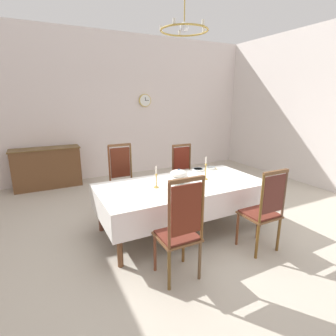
{
  "coord_description": "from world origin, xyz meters",
  "views": [
    {
      "loc": [
        -1.86,
        -3.19,
        1.97
      ],
      "look_at": [
        -0.18,
        0.1,
        0.97
      ],
      "focal_mm": 27.81,
      "sensor_mm": 36.0,
      "label": 1
    }
  ],
  "objects_px": {
    "spoon_primary": "(215,168)",
    "chandelier": "(184,29)",
    "spoon_secondary": "(203,169)",
    "mounted_clock": "(145,100)",
    "dining_table": "(182,188)",
    "candlestick_east": "(206,171)",
    "bowl_near_right": "(198,170)",
    "chair_north_a": "(123,179)",
    "soup_tureen": "(179,177)",
    "bowl_near_left": "(210,168)",
    "sideboard": "(47,168)",
    "chair_north_b": "(185,172)",
    "chair_south_b": "(264,210)",
    "candlestick_west": "(156,179)",
    "chair_south_a": "(180,229)"
  },
  "relations": [
    {
      "from": "chair_north_a",
      "to": "chair_north_b",
      "type": "bearing_deg",
      "value": 179.71
    },
    {
      "from": "dining_table",
      "to": "mounted_clock",
      "type": "xyz_separation_m",
      "value": [
        0.78,
        3.31,
        1.25
      ]
    },
    {
      "from": "bowl_near_right",
      "to": "spoon_primary",
      "type": "height_order",
      "value": "bowl_near_right"
    },
    {
      "from": "spoon_secondary",
      "to": "mounted_clock",
      "type": "bearing_deg",
      "value": 98.93
    },
    {
      "from": "dining_table",
      "to": "chair_south_a",
      "type": "xyz_separation_m",
      "value": [
        -0.6,
        -1.01,
        -0.05
      ]
    },
    {
      "from": "bowl_near_right",
      "to": "spoon_secondary",
      "type": "xyz_separation_m",
      "value": [
        0.13,
        0.03,
        -0.02
      ]
    },
    {
      "from": "candlestick_east",
      "to": "bowl_near_right",
      "type": "height_order",
      "value": "candlestick_east"
    },
    {
      "from": "chair_north_a",
      "to": "chair_north_b",
      "type": "distance_m",
      "value": 1.24
    },
    {
      "from": "chair_north_a",
      "to": "chandelier",
      "type": "bearing_deg",
      "value": 120.82
    },
    {
      "from": "chair_north_a",
      "to": "mounted_clock",
      "type": "relative_size",
      "value": 3.75
    },
    {
      "from": "spoon_secondary",
      "to": "chandelier",
      "type": "height_order",
      "value": "chandelier"
    },
    {
      "from": "chair_north_b",
      "to": "bowl_near_right",
      "type": "relative_size",
      "value": 5.62
    },
    {
      "from": "candlestick_west",
      "to": "sideboard",
      "type": "distance_m",
      "value": 3.35
    },
    {
      "from": "bowl_near_right",
      "to": "dining_table",
      "type": "bearing_deg",
      "value": -141.63
    },
    {
      "from": "chair_south_a",
      "to": "candlestick_east",
      "type": "xyz_separation_m",
      "value": [
        1.02,
        1.01,
        0.27
      ]
    },
    {
      "from": "dining_table",
      "to": "sideboard",
      "type": "bearing_deg",
      "value": 119.32
    },
    {
      "from": "chair_south_b",
      "to": "spoon_primary",
      "type": "distance_m",
      "value": 1.54
    },
    {
      "from": "candlestick_east",
      "to": "spoon_primary",
      "type": "height_order",
      "value": "candlestick_east"
    },
    {
      "from": "chandelier",
      "to": "chair_north_b",
      "type": "bearing_deg",
      "value": 57.51
    },
    {
      "from": "mounted_clock",
      "to": "chair_south_b",
      "type": "bearing_deg",
      "value": -91.85
    },
    {
      "from": "dining_table",
      "to": "candlestick_east",
      "type": "height_order",
      "value": "candlestick_east"
    },
    {
      "from": "chair_north_b",
      "to": "candlestick_west",
      "type": "xyz_separation_m",
      "value": [
        -1.06,
        -1.0,
        0.28
      ]
    },
    {
      "from": "dining_table",
      "to": "sideboard",
      "type": "xyz_separation_m",
      "value": [
        -1.72,
        3.07,
        -0.21
      ]
    },
    {
      "from": "spoon_primary",
      "to": "chandelier",
      "type": "bearing_deg",
      "value": -140.35
    },
    {
      "from": "sideboard",
      "to": "chandelier",
      "type": "relative_size",
      "value": 2.18
    },
    {
      "from": "soup_tureen",
      "to": "dining_table",
      "type": "bearing_deg",
      "value": 0.0
    },
    {
      "from": "bowl_near_left",
      "to": "sideboard",
      "type": "height_order",
      "value": "sideboard"
    },
    {
      "from": "candlestick_east",
      "to": "spoon_secondary",
      "type": "height_order",
      "value": "candlestick_east"
    },
    {
      "from": "chair_south_a",
      "to": "soup_tureen",
      "type": "bearing_deg",
      "value": 61.6
    },
    {
      "from": "bowl_near_left",
      "to": "chandelier",
      "type": "height_order",
      "value": "chandelier"
    },
    {
      "from": "soup_tureen",
      "to": "spoon_primary",
      "type": "xyz_separation_m",
      "value": [
        1.03,
        0.49,
        -0.11
      ]
    },
    {
      "from": "candlestick_west",
      "to": "candlestick_east",
      "type": "distance_m",
      "value": 0.84
    },
    {
      "from": "candlestick_east",
      "to": "spoon_primary",
      "type": "xyz_separation_m",
      "value": [
        0.55,
        0.49,
        -0.14
      ]
    },
    {
      "from": "bowl_near_left",
      "to": "mounted_clock",
      "type": "bearing_deg",
      "value": 91.47
    },
    {
      "from": "bowl_near_right",
      "to": "chair_south_b",
      "type": "bearing_deg",
      "value": -88.35
    },
    {
      "from": "bowl_near_right",
      "to": "mounted_clock",
      "type": "relative_size",
      "value": 0.61
    },
    {
      "from": "chair_south_a",
      "to": "mounted_clock",
      "type": "relative_size",
      "value": 3.79
    },
    {
      "from": "mounted_clock",
      "to": "chandelier",
      "type": "height_order",
      "value": "chandelier"
    },
    {
      "from": "chair_north_b",
      "to": "mounted_clock",
      "type": "relative_size",
      "value": 3.43
    },
    {
      "from": "spoon_secondary",
      "to": "mounted_clock",
      "type": "height_order",
      "value": "mounted_clock"
    },
    {
      "from": "candlestick_west",
      "to": "dining_table",
      "type": "bearing_deg",
      "value": 0.0
    },
    {
      "from": "spoon_primary",
      "to": "sideboard",
      "type": "height_order",
      "value": "sideboard"
    },
    {
      "from": "soup_tureen",
      "to": "spoon_secondary",
      "type": "xyz_separation_m",
      "value": [
        0.78,
        0.5,
        -0.11
      ]
    },
    {
      "from": "chair_north_a",
      "to": "sideboard",
      "type": "xyz_separation_m",
      "value": [
        -1.12,
        2.06,
        -0.16
      ]
    },
    {
      "from": "bowl_near_right",
      "to": "candlestick_east",
      "type": "bearing_deg",
      "value": -110.2
    },
    {
      "from": "dining_table",
      "to": "bowl_near_left",
      "type": "relative_size",
      "value": 14.64
    },
    {
      "from": "chair_south_a",
      "to": "soup_tureen",
      "type": "xyz_separation_m",
      "value": [
        0.54,
        1.01,
        0.24
      ]
    },
    {
      "from": "dining_table",
      "to": "mounted_clock",
      "type": "distance_m",
      "value": 3.62
    },
    {
      "from": "candlestick_east",
      "to": "spoon_primary",
      "type": "bearing_deg",
      "value": 41.89
    },
    {
      "from": "chair_north_b",
      "to": "dining_table",
      "type": "bearing_deg",
      "value": 57.51
    }
  ]
}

